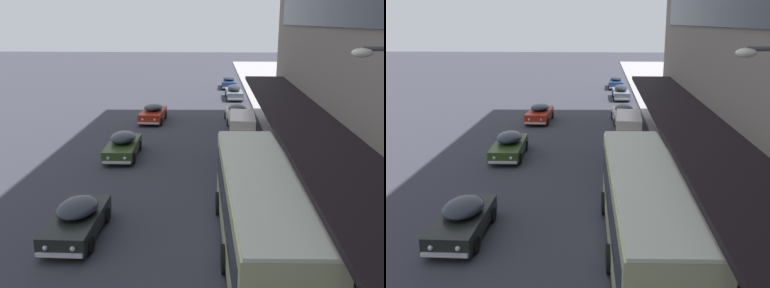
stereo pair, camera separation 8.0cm
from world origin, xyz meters
The scene contains 8 objects.
transit_bus_kerbside_front centered at (3.75, 12.79, 1.92)m, with size 3.03×11.22×3.35m.
sedan_lead_mid centered at (-3.57, 24.68, 0.75)m, with size 2.04×4.79×1.51m.
sedan_trailing_mid centered at (4.06, 53.94, 0.76)m, with size 1.97×4.81×1.52m.
sedan_oncoming_rear centered at (4.35, 46.00, 0.77)m, with size 1.88×4.97×1.58m.
sedan_oncoming_front centered at (-3.24, 14.22, 0.71)m, with size 1.91×4.34×1.41m.
sedan_lead_near centered at (-3.02, 34.50, 0.74)m, with size 2.05×4.52×1.48m.
sedan_trailing_near centered at (4.10, 34.45, 0.77)m, with size 2.04×4.59×1.58m.
vw_van centered at (4.13, 28.60, 1.10)m, with size 2.06×4.63×1.96m.
Camera 1 is at (2.08, -0.97, 8.25)m, focal length 40.00 mm.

